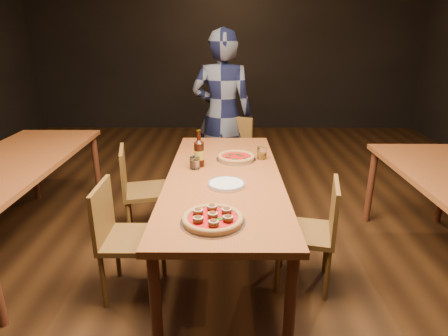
{
  "coord_description": "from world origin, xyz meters",
  "views": [
    {
      "loc": [
        0.02,
        -2.48,
        1.7
      ],
      "look_at": [
        0.0,
        -0.05,
        0.82
      ],
      "focal_mm": 30.0,
      "sensor_mm": 36.0,
      "label": 1
    }
  ],
  "objects_px": {
    "chair_main_sw": "(147,190)",
    "chair_end": "(225,160)",
    "chair_main_nw": "(132,238)",
    "beer_bottle": "(199,154)",
    "table_main": "(224,184)",
    "chair_main_e": "(305,232)",
    "pizza_meatball": "(213,218)",
    "table_left": "(11,169)",
    "water_glass": "(195,163)",
    "amber_glass": "(262,153)",
    "diner": "(222,116)",
    "plate_stack": "(226,184)",
    "pizza_margherita": "(236,157)"
  },
  "relations": [
    {
      "from": "chair_end",
      "to": "chair_main_e",
      "type": "bearing_deg",
      "value": -43.83
    },
    {
      "from": "table_main",
      "to": "chair_end",
      "type": "bearing_deg",
      "value": 89.72
    },
    {
      "from": "pizza_margherita",
      "to": "diner",
      "type": "height_order",
      "value": "diner"
    },
    {
      "from": "table_main",
      "to": "chair_main_e",
      "type": "bearing_deg",
      "value": -19.66
    },
    {
      "from": "beer_bottle",
      "to": "water_glass",
      "type": "height_order",
      "value": "beer_bottle"
    },
    {
      "from": "plate_stack",
      "to": "diner",
      "type": "relative_size",
      "value": 0.14
    },
    {
      "from": "pizza_meatball",
      "to": "amber_glass",
      "type": "xyz_separation_m",
      "value": [
        0.36,
        1.08,
        0.02
      ]
    },
    {
      "from": "chair_main_sw",
      "to": "chair_end",
      "type": "height_order",
      "value": "chair_end"
    },
    {
      "from": "table_main",
      "to": "amber_glass",
      "type": "height_order",
      "value": "amber_glass"
    },
    {
      "from": "chair_main_sw",
      "to": "plate_stack",
      "type": "height_order",
      "value": "chair_main_sw"
    },
    {
      "from": "pizza_meatball",
      "to": "beer_bottle",
      "type": "relative_size",
      "value": 1.28
    },
    {
      "from": "plate_stack",
      "to": "beer_bottle",
      "type": "distance_m",
      "value": 0.45
    },
    {
      "from": "table_main",
      "to": "chair_main_nw",
      "type": "bearing_deg",
      "value": -153.0
    },
    {
      "from": "water_glass",
      "to": "diner",
      "type": "bearing_deg",
      "value": 81.61
    },
    {
      "from": "amber_glass",
      "to": "diner",
      "type": "height_order",
      "value": "diner"
    },
    {
      "from": "chair_main_sw",
      "to": "beer_bottle",
      "type": "height_order",
      "value": "beer_bottle"
    },
    {
      "from": "chair_main_e",
      "to": "diner",
      "type": "distance_m",
      "value": 1.78
    },
    {
      "from": "chair_end",
      "to": "amber_glass",
      "type": "distance_m",
      "value": 0.95
    },
    {
      "from": "pizza_margherita",
      "to": "diner",
      "type": "xyz_separation_m",
      "value": [
        -0.12,
        1.07,
        0.11
      ]
    },
    {
      "from": "table_left",
      "to": "amber_glass",
      "type": "relative_size",
      "value": 20.68
    },
    {
      "from": "amber_glass",
      "to": "water_glass",
      "type": "bearing_deg",
      "value": -155.21
    },
    {
      "from": "chair_end",
      "to": "beer_bottle",
      "type": "height_order",
      "value": "beer_bottle"
    },
    {
      "from": "pizza_meatball",
      "to": "chair_main_e",
      "type": "bearing_deg",
      "value": 39.66
    },
    {
      "from": "chair_main_sw",
      "to": "plate_stack",
      "type": "distance_m",
      "value": 1.04
    },
    {
      "from": "table_left",
      "to": "water_glass",
      "type": "bearing_deg",
      "value": -6.65
    },
    {
      "from": "chair_end",
      "to": "water_glass",
      "type": "bearing_deg",
      "value": -77.25
    },
    {
      "from": "pizza_meatball",
      "to": "water_glass",
      "type": "height_order",
      "value": "water_glass"
    },
    {
      "from": "plate_stack",
      "to": "chair_end",
      "type": "bearing_deg",
      "value": 90.43
    },
    {
      "from": "chair_end",
      "to": "beer_bottle",
      "type": "distance_m",
      "value": 1.1
    },
    {
      "from": "chair_main_sw",
      "to": "chair_end",
      "type": "xyz_separation_m",
      "value": [
        0.68,
        0.7,
        0.04
      ]
    },
    {
      "from": "pizza_meatball",
      "to": "plate_stack",
      "type": "height_order",
      "value": "pizza_meatball"
    },
    {
      "from": "table_main",
      "to": "water_glass",
      "type": "height_order",
      "value": "water_glass"
    },
    {
      "from": "table_main",
      "to": "chair_end",
      "type": "height_order",
      "value": "chair_end"
    },
    {
      "from": "chair_end",
      "to": "diner",
      "type": "distance_m",
      "value": 0.47
    },
    {
      "from": "table_left",
      "to": "amber_glass",
      "type": "bearing_deg",
      "value": 1.89
    },
    {
      "from": "chair_main_e",
      "to": "chair_end",
      "type": "distance_m",
      "value": 1.51
    },
    {
      "from": "pizza_margherita",
      "to": "chair_main_e",
      "type": "bearing_deg",
      "value": -49.32
    },
    {
      "from": "table_main",
      "to": "table_left",
      "type": "bearing_deg",
      "value": 169.99
    },
    {
      "from": "chair_main_nw",
      "to": "beer_bottle",
      "type": "distance_m",
      "value": 0.78
    },
    {
      "from": "table_main",
      "to": "plate_stack",
      "type": "distance_m",
      "value": 0.22
    },
    {
      "from": "table_main",
      "to": "chair_main_nw",
      "type": "height_order",
      "value": "chair_main_nw"
    },
    {
      "from": "diner",
      "to": "table_main",
      "type": "bearing_deg",
      "value": 97.08
    },
    {
      "from": "amber_glass",
      "to": "pizza_meatball",
      "type": "bearing_deg",
      "value": -108.26
    },
    {
      "from": "chair_end",
      "to": "amber_glass",
      "type": "relative_size",
      "value": 9.51
    },
    {
      "from": "chair_main_sw",
      "to": "water_glass",
      "type": "xyz_separation_m",
      "value": [
        0.45,
        -0.37,
        0.38
      ]
    },
    {
      "from": "table_left",
      "to": "water_glass",
      "type": "relative_size",
      "value": 21.74
    },
    {
      "from": "chair_end",
      "to": "pizza_meatball",
      "type": "height_order",
      "value": "chair_end"
    },
    {
      "from": "chair_main_nw",
      "to": "water_glass",
      "type": "bearing_deg",
      "value": -41.86
    },
    {
      "from": "beer_bottle",
      "to": "diner",
      "type": "xyz_separation_m",
      "value": [
        0.16,
        1.23,
        0.03
      ]
    },
    {
      "from": "chair_main_e",
      "to": "amber_glass",
      "type": "distance_m",
      "value": 0.74
    }
  ]
}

